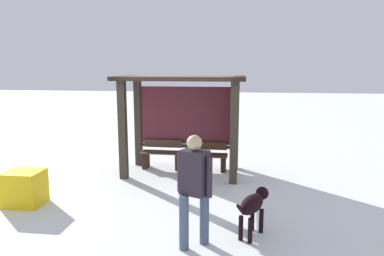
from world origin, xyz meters
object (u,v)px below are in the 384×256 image
at_px(bus_shelter, 186,103).
at_px(dog, 253,205).
at_px(person_walking, 194,183).
at_px(bench_center_inside, 207,158).
at_px(bench_left_inside, 162,156).
at_px(grit_bin, 24,188).

xyz_separation_m(bus_shelter, dog, (1.58, -3.27, -1.24)).
height_order(bus_shelter, person_walking, bus_shelter).
bearing_deg(person_walking, bench_center_inside, 93.35).
height_order(bench_center_inside, dog, bench_center_inside).
relative_size(bench_left_inside, dog, 1.17).
bearing_deg(bus_shelter, grit_bin, -135.88).
relative_size(bus_shelter, bench_center_inside, 2.86).
distance_m(bench_left_inside, grit_bin, 3.48).
relative_size(bench_left_inside, person_walking, 0.64).
relative_size(bus_shelter, dog, 3.33).
bearing_deg(dog, bench_center_inside, 107.61).
height_order(bench_left_inside, dog, bench_left_inside).
distance_m(bench_left_inside, person_walking, 4.21).
height_order(bench_left_inside, bench_center_inside, bench_left_inside).
xyz_separation_m(dog, grit_bin, (-4.31, 0.62, -0.17)).
bearing_deg(grit_bin, bus_shelter, 44.12).
distance_m(bench_center_inside, person_walking, 3.98).
relative_size(bus_shelter, bench_left_inside, 2.86).
bearing_deg(bench_center_inside, bus_shelter, -161.49).
distance_m(bench_left_inside, dog, 4.11).
xyz_separation_m(bus_shelter, grit_bin, (-2.73, -2.64, -1.40)).
bearing_deg(dog, bus_shelter, 115.86).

